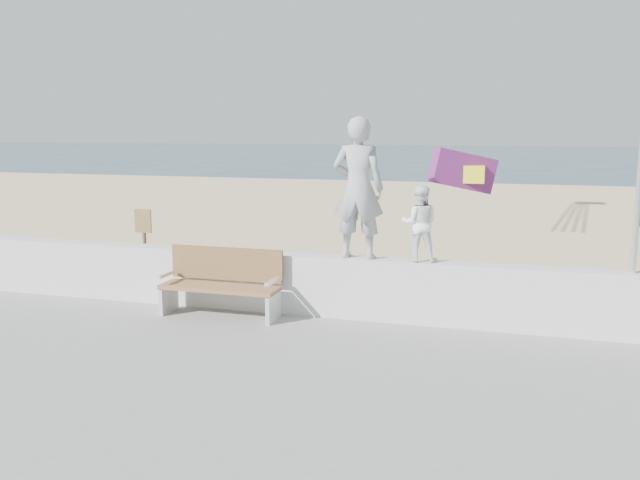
# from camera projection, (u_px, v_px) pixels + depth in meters

# --- Properties ---
(ground) EXTENTS (220.00, 220.00, 0.00)m
(ground) POSITION_uv_depth(u_px,v_px,m) (263.00, 369.00, 8.39)
(ground) COLOR #2A4654
(ground) RESTS_ON ground
(sand) EXTENTS (90.00, 40.00, 0.08)m
(sand) POSITION_uv_depth(u_px,v_px,m) (395.00, 246.00, 16.89)
(sand) COLOR beige
(sand) RESTS_ON ground
(seawall) EXTENTS (30.00, 0.35, 0.90)m
(seawall) POSITION_uv_depth(u_px,v_px,m) (311.00, 284.00, 10.18)
(seawall) COLOR silver
(seawall) RESTS_ON boardwalk
(adult) EXTENTS (0.75, 0.50, 2.05)m
(adult) POSITION_uv_depth(u_px,v_px,m) (358.00, 188.00, 9.74)
(adult) COLOR #A3A3A9
(adult) RESTS_ON seawall
(child) EXTENTS (0.59, 0.49, 1.09)m
(child) POSITION_uv_depth(u_px,v_px,m) (420.00, 223.00, 9.56)
(child) COLOR white
(child) RESTS_ON seawall
(bench) EXTENTS (1.80, 0.57, 1.00)m
(bench) POSITION_uv_depth(u_px,v_px,m) (222.00, 282.00, 10.10)
(bench) COLOR #986C42
(bench) RESTS_ON boardwalk
(parafoil_kite) EXTENTS (1.07, 0.75, 0.74)m
(parafoil_kite) POSITION_uv_depth(u_px,v_px,m) (464.00, 171.00, 10.51)
(parafoil_kite) COLOR red
(parafoil_kite) RESTS_ON ground
(sign) EXTENTS (0.32, 0.07, 1.46)m
(sign) POSITION_uv_depth(u_px,v_px,m) (144.00, 242.00, 12.05)
(sign) COLOR brown
(sign) RESTS_ON sand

